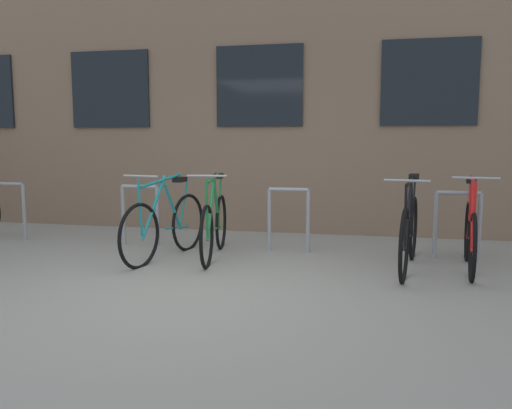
{
  "coord_description": "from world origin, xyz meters",
  "views": [
    {
      "loc": [
        1.6,
        -4.48,
        1.39
      ],
      "look_at": [
        0.29,
        1.6,
        0.62
      ],
      "focal_mm": 36.46,
      "sensor_mm": 36.0,
      "label": 1
    }
  ],
  "objects_px": {
    "bicycle_green": "(214,225)",
    "bicycle_teal": "(166,225)",
    "bicycle_red": "(470,234)",
    "bicycle_black": "(409,232)"
  },
  "relations": [
    {
      "from": "bicycle_green",
      "to": "bicycle_teal",
      "type": "distance_m",
      "value": 0.58
    },
    {
      "from": "bicycle_red",
      "to": "bicycle_teal",
      "type": "bearing_deg",
      "value": -177.29
    },
    {
      "from": "bicycle_red",
      "to": "bicycle_green",
      "type": "bearing_deg",
      "value": 179.91
    },
    {
      "from": "bicycle_green",
      "to": "bicycle_red",
      "type": "bearing_deg",
      "value": -0.09
    },
    {
      "from": "bicycle_black",
      "to": "bicycle_green",
      "type": "bearing_deg",
      "value": 176.83
    },
    {
      "from": "bicycle_black",
      "to": "bicycle_teal",
      "type": "height_order",
      "value": "bicycle_teal"
    },
    {
      "from": "bicycle_black",
      "to": "bicycle_green",
      "type": "distance_m",
      "value": 2.24
    },
    {
      "from": "bicycle_black",
      "to": "bicycle_red",
      "type": "xyz_separation_m",
      "value": [
        0.64,
        0.12,
        -0.02
      ]
    },
    {
      "from": "bicycle_green",
      "to": "bicycle_teal",
      "type": "relative_size",
      "value": 1.0
    },
    {
      "from": "bicycle_red",
      "to": "bicycle_teal",
      "type": "xyz_separation_m",
      "value": [
        -3.43,
        -0.16,
        0.01
      ]
    }
  ]
}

